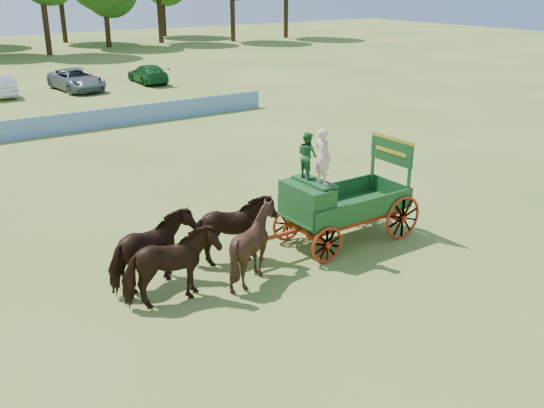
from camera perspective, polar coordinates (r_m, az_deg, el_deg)
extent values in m
plane|color=olive|center=(17.76, -1.77, -4.86)|extent=(160.00, 160.00, 0.00)
imported|color=black|center=(15.05, -9.49, -5.86)|extent=(2.44, 1.27, 1.99)
imported|color=black|center=(15.96, -11.20, -4.38)|extent=(2.55, 1.62, 1.99)
imported|color=black|center=(16.08, -1.75, -3.78)|extent=(2.12, 1.97, 2.00)
imported|color=black|center=(16.94, -3.77, -2.52)|extent=(2.52, 1.51, 1.99)
cube|color=#A52F10|center=(17.82, 3.26, -2.69)|extent=(0.12, 2.00, 0.12)
cube|color=#A52F10|center=(19.67, 10.20, -0.70)|extent=(0.12, 2.00, 0.12)
cube|color=#A52F10|center=(18.29, 8.05, -1.84)|extent=(3.80, 0.10, 0.12)
cube|color=#A52F10|center=(19.05, 5.83, -0.81)|extent=(3.80, 0.10, 0.12)
cube|color=#A52F10|center=(17.26, 0.90, -2.91)|extent=(2.80, 0.09, 0.09)
cube|color=#17461F|center=(18.56, 6.95, -0.51)|extent=(3.80, 1.80, 0.10)
cube|color=#17461F|center=(17.85, 8.85, -0.44)|extent=(3.80, 0.06, 0.55)
cube|color=#17461F|center=(19.08, 5.26, 1.11)|extent=(3.80, 0.06, 0.55)
cube|color=#17461F|center=(19.69, 11.12, 1.42)|extent=(0.06, 1.80, 0.55)
cube|color=#17461F|center=(17.46, 3.32, 0.17)|extent=(0.85, 1.70, 1.05)
cube|color=#17461F|center=(17.42, 4.01, 2.09)|extent=(0.55, 1.50, 0.08)
cube|color=#17461F|center=(17.32, 2.31, -0.70)|extent=(0.10, 1.60, 0.65)
cube|color=#17461F|center=(17.53, 2.77, -1.49)|extent=(0.55, 1.60, 0.06)
cube|color=#17461F|center=(18.92, 12.79, 2.58)|extent=(0.08, 0.08, 1.80)
cube|color=#17461F|center=(19.98, 9.46, 3.77)|extent=(0.08, 0.08, 1.80)
cube|color=#17461F|center=(19.27, 11.20, 4.89)|extent=(0.07, 1.75, 0.75)
cube|color=gold|center=(19.17, 11.28, 6.04)|extent=(0.08, 1.80, 0.09)
cube|color=gold|center=(19.24, 11.12, 4.88)|extent=(0.02, 1.30, 0.12)
torus|color=#A52F10|center=(17.16, 5.19, -3.87)|extent=(1.09, 0.09, 1.09)
torus|color=#A52F10|center=(18.53, 1.46, -1.89)|extent=(1.09, 0.09, 1.09)
torus|color=#A52F10|center=(19.03, 12.20, -1.27)|extent=(1.39, 0.09, 1.39)
torus|color=#A52F10|center=(20.27, 8.35, 0.36)|extent=(1.39, 0.09, 1.39)
imported|color=beige|center=(16.91, 4.81, 4.48)|extent=(0.38, 0.58, 1.60)
imported|color=#24612F|center=(17.47, 3.35, 4.62)|extent=(0.51, 0.66, 1.35)
cube|color=#1F5EA9|center=(33.21, -20.55, 6.89)|extent=(26.00, 0.08, 1.05)
imported|color=silver|center=(45.81, -24.21, 10.08)|extent=(1.61, 4.34, 1.42)
imported|color=slate|center=(46.49, -17.93, 11.08)|extent=(3.06, 5.77, 1.54)
imported|color=#144C1E|center=(48.53, -11.60, 11.91)|extent=(2.20, 4.91, 1.40)
cylinder|color=#382314|center=(69.67, -20.47, 15.32)|extent=(0.60, 0.60, 5.60)
cylinder|color=#382314|center=(75.58, -15.23, 15.72)|extent=(0.60, 0.60, 4.41)
cylinder|color=#382314|center=(79.42, -10.49, 16.71)|extent=(0.60, 0.60, 5.60)
cylinder|color=#382314|center=(80.26, -3.72, 16.96)|extent=(0.60, 0.60, 5.41)
cylinder|color=#382314|center=(85.14, 1.32, 17.28)|extent=(0.60, 0.60, 5.66)
cylinder|color=#382314|center=(82.80, -19.08, 16.13)|extent=(0.60, 0.60, 5.67)
cylinder|color=#382314|center=(88.48, -10.16, 16.85)|extent=(0.60, 0.60, 4.89)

